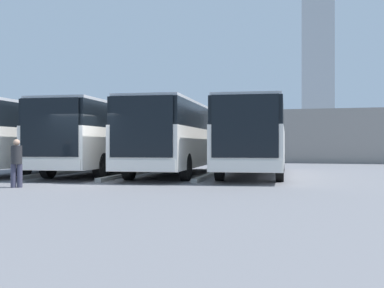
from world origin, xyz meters
TOP-DOWN VIEW (x-y plane):
  - ground_plane at (0.00, 0.00)m, footprint 600.00×600.00m
  - bus_0 at (-5.27, -5.94)m, footprint 3.46×11.22m
  - curb_divider_0 at (-3.51, -4.31)m, footprint 0.77×6.55m
  - bus_1 at (-1.76, -5.37)m, footprint 3.46×11.22m
  - curb_divider_1 at (0.00, -3.73)m, footprint 0.77×6.55m
  - bus_2 at (1.76, -5.23)m, footprint 3.46×11.22m
  - curb_divider_2 at (3.51, -3.60)m, footprint 0.77×6.55m
  - bus_3 at (5.27, -5.12)m, footprint 3.46×11.22m
  - pedestrian at (1.32, 2.12)m, footprint 0.47×0.47m
  - station_building at (0.00, -26.31)m, footprint 35.92×13.42m
  - office_tower at (-4.47, -210.95)m, footprint 14.20×14.20m

SIDE VIEW (x-z plane):
  - ground_plane at x=0.00m, z-range 0.00..0.00m
  - curb_divider_0 at x=-3.51m, z-range 0.00..0.15m
  - curb_divider_1 at x=0.00m, z-range 0.00..0.15m
  - curb_divider_2 at x=3.51m, z-range 0.00..0.15m
  - pedestrian at x=1.32m, z-range 0.06..1.63m
  - bus_0 at x=-5.27m, z-range 0.19..3.40m
  - bus_1 at x=-1.76m, z-range 0.19..3.40m
  - bus_2 at x=1.76m, z-range 0.19..3.40m
  - bus_3 at x=5.27m, z-range 0.19..3.40m
  - station_building at x=0.00m, z-range 0.03..4.07m
  - office_tower at x=-4.47m, z-range -0.60..71.36m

